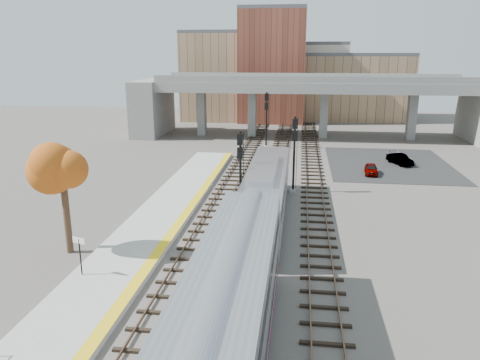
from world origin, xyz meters
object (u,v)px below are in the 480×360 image
(signal_mast_mid, at_px, (294,155))
(tree, at_px, (62,174))
(car_c, at_px, (401,157))
(signal_mast_far, at_px, (266,120))
(car_b, at_px, (400,159))
(locomotive, at_px, (266,192))
(signal_mast_near, at_px, (240,175))
(car_a, at_px, (371,169))

(signal_mast_mid, xyz_separation_m, tree, (-14.33, -15.62, 1.78))
(signal_mast_mid, distance_m, car_c, 19.29)
(signal_mast_mid, relative_size, signal_mast_far, 0.94)
(car_b, bearing_deg, tree, -156.47)
(car_b, bearing_deg, signal_mast_far, 130.30)
(locomotive, xyz_separation_m, signal_mast_near, (-2.10, 0.63, 1.08))
(locomotive, xyz_separation_m, car_b, (14.19, 20.47, -1.61))
(car_b, height_order, car_c, car_b)
(car_c, bearing_deg, tree, -149.39)
(tree, distance_m, car_c, 40.53)
(car_a, bearing_deg, signal_mast_far, 138.23)
(signal_mast_near, bearing_deg, car_c, 51.89)
(signal_mast_near, relative_size, tree, 0.95)
(signal_mast_mid, height_order, signal_mast_far, signal_mast_far)
(signal_mast_near, relative_size, car_a, 2.06)
(tree, relative_size, car_c, 1.95)
(locomotive, relative_size, car_a, 5.73)
(signal_mast_mid, distance_m, car_b, 17.88)
(signal_mast_far, height_order, car_c, signal_mast_far)
(signal_mast_far, relative_size, car_a, 2.28)
(signal_mast_mid, bearing_deg, tree, -132.54)
(signal_mast_far, height_order, tree, signal_mast_far)
(signal_mast_mid, relative_size, car_b, 1.87)
(signal_mast_mid, xyz_separation_m, car_b, (12.19, 12.76, -2.88))
(signal_mast_near, xyz_separation_m, car_c, (16.74, 21.35, -2.79))
(car_c, bearing_deg, signal_mast_mid, -148.86)
(locomotive, bearing_deg, car_a, 56.47)
(signal_mast_far, height_order, car_b, signal_mast_far)
(car_a, bearing_deg, locomotive, -118.52)
(car_b, bearing_deg, signal_mast_mid, -157.10)
(locomotive, height_order, tree, tree)
(tree, relative_size, car_a, 2.16)
(signal_mast_far, xyz_separation_m, car_a, (12.31, -13.10, -3.25))
(signal_mast_mid, height_order, car_c, signal_mast_mid)
(car_b, bearing_deg, car_a, -151.56)
(signal_mast_near, height_order, tree, tree)
(signal_mast_mid, bearing_deg, car_c, 48.45)
(tree, relative_size, car_b, 1.89)
(car_c, bearing_deg, signal_mast_far, 141.35)
(tree, bearing_deg, signal_mast_mid, 47.46)
(locomotive, bearing_deg, car_b, 55.28)
(tree, xyz_separation_m, car_b, (26.52, 28.38, -4.66))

